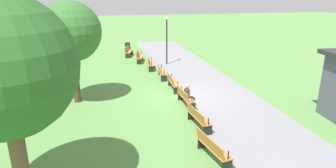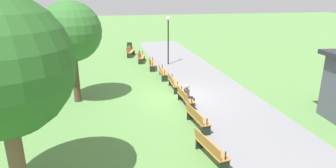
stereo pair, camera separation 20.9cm
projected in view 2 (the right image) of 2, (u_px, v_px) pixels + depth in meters
ground_plane at (180, 97)px, 16.08m from camera, size 120.00×120.00×0.00m
path_paving at (215, 94)px, 16.50m from camera, size 37.48×4.36×0.01m
bench_0 at (130, 51)px, 26.11m from camera, size 1.82×0.96×0.89m
bench_1 at (141, 56)px, 23.95m from camera, size 1.82×0.86×0.89m
bench_2 at (151, 63)px, 21.72m from camera, size 1.81×0.75×0.89m
bench_3 at (162, 71)px, 19.44m from camera, size 1.79×0.64×0.89m
bench_4 at (173, 82)px, 17.10m from camera, size 1.77×0.53×0.89m
bench_5 at (185, 97)px, 14.73m from camera, size 1.77×0.53×0.89m
bench_6 at (197, 117)px, 12.32m from camera, size 1.79×0.64×0.89m
bench_7 at (210, 148)px, 9.90m from camera, size 1.81×0.75×0.89m
person_seated at (188, 95)px, 14.56m from camera, size 0.33×0.52×1.20m
tree_2 at (71, 32)px, 14.32m from camera, size 3.04×3.04×5.24m
lamp_post at (168, 31)px, 22.52m from camera, size 0.32×0.32×3.82m
trash_bin at (129, 47)px, 27.95m from camera, size 0.49×0.49×0.92m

